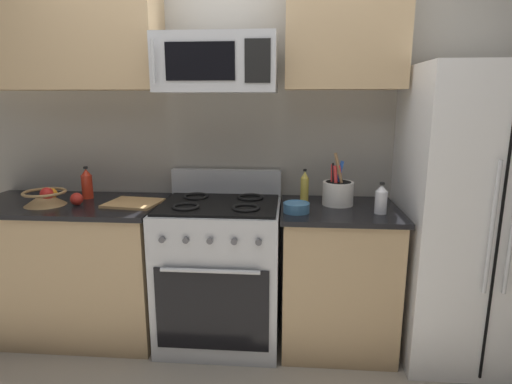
{
  "coord_description": "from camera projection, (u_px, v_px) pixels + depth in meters",
  "views": [
    {
      "loc": [
        0.44,
        -1.8,
        1.56
      ],
      "look_at": [
        0.24,
        0.59,
        1.03
      ],
      "focal_mm": 29.21,
      "sensor_mm": 36.0,
      "label": 1
    }
  ],
  "objects": [
    {
      "name": "counter_left",
      "position": [
        73.0,
        267.0,
        2.8
      ],
      "size": [
        1.24,
        0.65,
        0.91
      ],
      "color": "tan",
      "rests_on": "ground"
    },
    {
      "name": "prep_bowl",
      "position": [
        296.0,
        207.0,
        2.46
      ],
      "size": [
        0.16,
        0.16,
        0.06
      ],
      "color": "teal",
      "rests_on": "counter_right"
    },
    {
      "name": "apple_loose",
      "position": [
        77.0,
        199.0,
        2.62
      ],
      "size": [
        0.08,
        0.08,
        0.08
      ],
      "primitive_type": "sphere",
      "color": "red",
      "rests_on": "counter_left"
    },
    {
      "name": "bottle_hot_sauce",
      "position": [
        87.0,
        184.0,
        2.8
      ],
      "size": [
        0.07,
        0.07,
        0.22
      ],
      "color": "red",
      "rests_on": "counter_left"
    },
    {
      "name": "refrigerator",
      "position": [
        469.0,
        216.0,
        2.5
      ],
      "size": [
        0.77,
        0.76,
        1.76
      ],
      "color": "silver",
      "rests_on": "ground"
    },
    {
      "name": "range_oven",
      "position": [
        221.0,
        270.0,
        2.72
      ],
      "size": [
        0.76,
        0.69,
        1.09
      ],
      "color": "#B2B5BA",
      "rests_on": "ground"
    },
    {
      "name": "utensil_crock",
      "position": [
        338.0,
        192.0,
        2.62
      ],
      "size": [
        0.19,
        0.19,
        0.34
      ],
      "color": "white",
      "rests_on": "counter_right"
    },
    {
      "name": "upper_cabinets_left",
      "position": [
        64.0,
        36.0,
        2.65
      ],
      "size": [
        1.23,
        0.34,
        0.67
      ],
      "color": "tan"
    },
    {
      "name": "fruit_basket",
      "position": [
        45.0,
        197.0,
        2.63
      ],
      "size": [
        0.26,
        0.26,
        0.11
      ],
      "color": "#9E7A4C",
      "rests_on": "counter_left"
    },
    {
      "name": "bottle_oil",
      "position": [
        305.0,
        187.0,
        2.7
      ],
      "size": [
        0.05,
        0.05,
        0.22
      ],
      "color": "gold",
      "rests_on": "counter_right"
    },
    {
      "name": "counter_right",
      "position": [
        337.0,
        276.0,
        2.67
      ],
      "size": [
        0.72,
        0.65,
        0.91
      ],
      "color": "tan",
      "rests_on": "ground"
    },
    {
      "name": "upper_cabinets_right",
      "position": [
        345.0,
        33.0,
        2.51
      ],
      "size": [
        0.71,
        0.34,
        0.67
      ],
      "color": "tan"
    },
    {
      "name": "bottle_vinegar",
      "position": [
        381.0,
        199.0,
        2.42
      ],
      "size": [
        0.07,
        0.07,
        0.19
      ],
      "color": "silver",
      "rests_on": "counter_right"
    },
    {
      "name": "microwave",
      "position": [
        218.0,
        64.0,
        2.47
      ],
      "size": [
        0.71,
        0.44,
        0.33
      ],
      "color": "#B2B5BA"
    },
    {
      "name": "wall_back",
      "position": [
        228.0,
        138.0,
        2.93
      ],
      "size": [
        8.0,
        0.1,
        2.6
      ],
      "primitive_type": "cube",
      "color": "#9E998E",
      "rests_on": "ground"
    },
    {
      "name": "cutting_board",
      "position": [
        133.0,
        203.0,
        2.65
      ],
      "size": [
        0.35,
        0.32,
        0.02
      ],
      "primitive_type": "cube",
      "rotation": [
        0.0,
        0.0,
        -0.13
      ],
      "color": "tan",
      "rests_on": "counter_left"
    }
  ]
}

